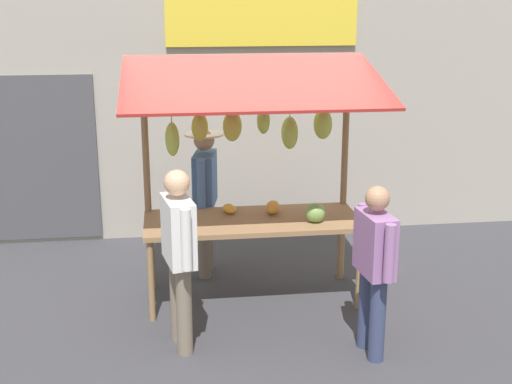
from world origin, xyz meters
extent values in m
plane|color=#38383D|center=(0.00, 0.00, 0.00)|extent=(40.00, 40.00, 0.00)
cube|color=#9E998E|center=(0.00, -2.20, 1.70)|extent=(9.00, 0.25, 3.40)
cube|color=yellow|center=(-0.39, -2.06, 2.75)|extent=(2.40, 0.06, 0.56)
cube|color=#47474C|center=(2.67, -2.07, 1.10)|extent=(1.90, 0.04, 2.10)
cube|color=olive|center=(0.00, 0.00, 0.85)|extent=(2.20, 0.90, 0.05)
cylinder|color=olive|center=(1.04, 0.39, 0.41)|extent=(0.06, 0.06, 0.83)
cylinder|color=olive|center=(-1.04, 0.39, 0.41)|extent=(0.06, 0.06, 0.83)
cylinder|color=olive|center=(1.04, -0.39, 0.41)|extent=(0.06, 0.06, 0.83)
cylinder|color=olive|center=(-1.04, -0.39, 0.41)|extent=(0.06, 0.06, 0.83)
cylinder|color=olive|center=(1.06, -0.40, 1.18)|extent=(0.07, 0.07, 2.35)
cylinder|color=olive|center=(-1.06, -0.40, 1.18)|extent=(0.07, 0.07, 2.35)
cylinder|color=olive|center=(0.00, -0.40, 2.15)|extent=(2.12, 0.06, 0.06)
cube|color=#B72D28|center=(0.00, 0.15, 2.30)|extent=(2.50, 1.46, 0.39)
cylinder|color=brown|center=(-0.81, -0.39, 2.04)|extent=(0.01, 0.01, 0.22)
ellipsoid|color=#B2CC4C|center=(-0.81, -0.39, 1.77)|extent=(0.26, 0.25, 0.32)
cylinder|color=brown|center=(-0.45, -0.41, 2.00)|extent=(0.01, 0.01, 0.29)
ellipsoid|color=#B2CC4C|center=(-0.45, -0.41, 1.68)|extent=(0.23, 0.26, 0.35)
cylinder|color=brown|center=(-0.17, -0.36, 2.06)|extent=(0.01, 0.01, 0.18)
ellipsoid|color=#B2CC4C|center=(-0.17, -0.36, 1.83)|extent=(0.17, 0.19, 0.28)
cylinder|color=brown|center=(0.16, -0.40, 2.04)|extent=(0.01, 0.01, 0.22)
ellipsoid|color=gold|center=(0.16, -0.40, 1.77)|extent=(0.28, 0.27, 0.32)
cylinder|color=brown|center=(0.49, -0.41, 2.03)|extent=(0.01, 0.01, 0.23)
ellipsoid|color=gold|center=(0.49, -0.41, 1.77)|extent=(0.23, 0.22, 0.30)
cylinder|color=brown|center=(0.78, -0.35, 1.99)|extent=(0.01, 0.01, 0.31)
ellipsoid|color=#B2CC4C|center=(0.78, -0.35, 1.66)|extent=(0.20, 0.22, 0.35)
ellipsoid|color=orange|center=(-0.24, -0.14, 0.95)|extent=(0.21, 0.26, 0.14)
ellipsoid|color=gold|center=(0.21, -0.21, 0.93)|extent=(0.20, 0.22, 0.10)
sphere|color=#729E4C|center=(-0.62, 0.19, 0.98)|extent=(0.20, 0.20, 0.20)
cylinder|color=#726656|center=(0.41, -0.88, 0.41)|extent=(0.14, 0.14, 0.83)
cylinder|color=#726656|center=(0.46, -0.62, 0.41)|extent=(0.14, 0.14, 0.83)
cube|color=#476B9E|center=(0.43, -0.75, 1.12)|extent=(0.31, 0.53, 0.59)
cylinder|color=#476B9E|center=(0.38, -1.05, 1.14)|extent=(0.09, 0.09, 0.54)
cylinder|color=#476B9E|center=(0.49, -0.45, 1.14)|extent=(0.09, 0.09, 0.54)
sphere|color=#A87A5B|center=(0.43, -0.75, 1.56)|extent=(0.23, 0.23, 0.23)
cylinder|color=beige|center=(0.43, -0.75, 1.62)|extent=(0.43, 0.43, 0.02)
cylinder|color=navy|center=(-0.91, 1.43, 0.38)|extent=(0.14, 0.14, 0.77)
cylinder|color=navy|center=(-0.88, 1.17, 0.38)|extent=(0.14, 0.14, 0.77)
cube|color=#93669E|center=(-0.90, 1.30, 1.04)|extent=(0.27, 0.48, 0.54)
cylinder|color=#93669E|center=(-0.93, 1.59, 1.06)|extent=(0.09, 0.09, 0.50)
cylinder|color=#93669E|center=(-0.86, 1.01, 1.06)|extent=(0.09, 0.09, 0.50)
sphere|color=#A87A5B|center=(-0.90, 1.30, 1.44)|extent=(0.21, 0.21, 0.21)
cylinder|color=#726656|center=(0.74, 1.09, 0.41)|extent=(0.14, 0.14, 0.82)
cylinder|color=#726656|center=(0.79, 0.82, 0.41)|extent=(0.14, 0.14, 0.82)
cube|color=silver|center=(0.77, 0.95, 1.11)|extent=(0.31, 0.53, 0.58)
cylinder|color=silver|center=(0.71, 1.26, 1.14)|extent=(0.09, 0.09, 0.54)
cylinder|color=silver|center=(0.83, 0.65, 1.14)|extent=(0.09, 0.09, 0.54)
sphere|color=tan|center=(0.77, 0.95, 1.55)|extent=(0.23, 0.23, 0.23)
camera|label=1|loc=(0.85, 6.66, 3.09)|focal=48.43mm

